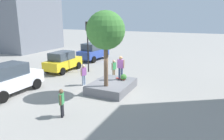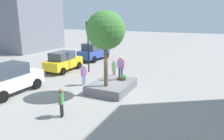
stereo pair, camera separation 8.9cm
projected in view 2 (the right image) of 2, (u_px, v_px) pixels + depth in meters
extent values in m
plane|color=gray|center=(111.00, 91.00, 15.15)|extent=(120.00, 120.00, 0.00)
cube|color=slate|center=(112.00, 86.00, 15.17)|extent=(3.58, 2.65, 0.60)
cylinder|color=brown|center=(106.00, 64.00, 13.93)|extent=(0.28, 0.28, 3.04)
sphere|color=#3D7A33|center=(106.00, 30.00, 13.38)|extent=(2.50, 2.50, 2.50)
sphere|color=#3D7A33|center=(124.00, 77.00, 15.55)|extent=(0.45, 0.45, 0.45)
cube|color=#A51E1E|center=(121.00, 79.00, 15.69)|extent=(0.42, 0.83, 0.02)
sphere|color=beige|center=(117.00, 79.00, 15.80)|extent=(0.06, 0.06, 0.06)
sphere|color=beige|center=(119.00, 78.00, 15.92)|extent=(0.06, 0.06, 0.06)
sphere|color=beige|center=(123.00, 80.00, 15.48)|extent=(0.06, 0.06, 0.06)
sphere|color=beige|center=(124.00, 80.00, 15.60)|extent=(0.06, 0.06, 0.06)
cylinder|color=navy|center=(122.00, 74.00, 15.55)|extent=(0.15, 0.15, 0.81)
cylinder|color=navy|center=(119.00, 73.00, 15.63)|extent=(0.15, 0.15, 0.81)
cube|color=#8C4C99|center=(121.00, 64.00, 15.41)|extent=(0.22, 0.47, 0.64)
cylinder|color=#9E7251|center=(124.00, 64.00, 15.30)|extent=(0.10, 0.10, 0.60)
cylinder|color=#9E7251|center=(118.00, 63.00, 15.52)|extent=(0.10, 0.10, 0.60)
sphere|color=#9E7251|center=(121.00, 58.00, 15.30)|extent=(0.27, 0.27, 0.27)
cube|color=white|center=(11.00, 81.00, 14.49)|extent=(4.47, 1.88, 0.89)
cube|color=#38424C|center=(6.00, 70.00, 14.09)|extent=(2.51, 1.65, 0.81)
cylinder|color=black|center=(18.00, 80.00, 16.24)|extent=(0.76, 0.22, 0.76)
cylinder|color=black|center=(37.00, 84.00, 15.47)|extent=(0.76, 0.22, 0.76)
cylinder|color=black|center=(3.00, 97.00, 12.96)|extent=(0.76, 0.22, 0.76)
cube|color=gold|center=(64.00, 63.00, 20.50)|extent=(4.11, 1.75, 0.82)
cube|color=#38424C|center=(62.00, 56.00, 20.13)|extent=(2.31, 1.53, 0.74)
cylinder|color=black|center=(65.00, 64.00, 22.10)|extent=(0.70, 0.21, 0.70)
cylinder|color=black|center=(79.00, 65.00, 21.41)|extent=(0.70, 0.21, 0.70)
cylinder|color=black|center=(48.00, 69.00, 19.79)|extent=(0.70, 0.21, 0.70)
cylinder|color=black|center=(63.00, 71.00, 19.10)|extent=(0.70, 0.21, 0.70)
cube|color=#2D479E|center=(94.00, 53.00, 25.70)|extent=(4.59, 2.17, 0.90)
cube|color=#38424C|center=(93.00, 46.00, 25.30)|extent=(2.61, 1.82, 0.81)
cylinder|color=black|center=(94.00, 54.00, 27.47)|extent=(0.77, 0.27, 0.76)
cylinder|color=black|center=(107.00, 56.00, 26.59)|extent=(0.77, 0.27, 0.76)
cylinder|color=black|center=(81.00, 58.00, 25.04)|extent=(0.77, 0.27, 0.76)
cylinder|color=black|center=(94.00, 60.00, 24.16)|extent=(0.77, 0.27, 0.76)
cylinder|color=black|center=(88.00, 52.00, 19.85)|extent=(0.12, 0.12, 3.88)
cube|color=black|center=(88.00, 26.00, 19.27)|extent=(0.37, 0.36, 0.85)
sphere|color=red|center=(88.00, 24.00, 19.09)|extent=(0.14, 0.14, 0.14)
sphere|color=gold|center=(88.00, 27.00, 19.15)|extent=(0.14, 0.14, 0.14)
sphere|color=green|center=(88.00, 30.00, 19.22)|extent=(0.14, 0.14, 0.14)
cylinder|color=#847056|center=(115.00, 73.00, 18.25)|extent=(0.14, 0.14, 0.76)
cylinder|color=#847056|center=(113.00, 74.00, 18.11)|extent=(0.14, 0.14, 0.76)
cube|color=#338C4C|center=(114.00, 66.00, 18.02)|extent=(0.46, 0.27, 0.59)
cylinder|color=#D8AD8C|center=(116.00, 65.00, 18.18)|extent=(0.09, 0.09, 0.56)
cylinder|color=#D8AD8C|center=(112.00, 66.00, 17.84)|extent=(0.09, 0.09, 0.56)
sphere|color=#D8AD8C|center=(114.00, 61.00, 17.91)|extent=(0.25, 0.25, 0.25)
cylinder|color=black|center=(61.00, 111.00, 11.04)|extent=(0.13, 0.13, 0.73)
cylinder|color=black|center=(62.00, 109.00, 11.21)|extent=(0.13, 0.13, 0.73)
cube|color=#338C4C|center=(61.00, 99.00, 10.97)|extent=(0.45, 0.32, 0.57)
cylinder|color=brown|center=(60.00, 100.00, 10.75)|extent=(0.09, 0.09, 0.54)
cylinder|color=brown|center=(62.00, 97.00, 11.17)|extent=(0.09, 0.09, 0.54)
sphere|color=brown|center=(61.00, 91.00, 10.87)|extent=(0.24, 0.24, 0.24)
cylinder|color=#8C9EB7|center=(83.00, 80.00, 16.21)|extent=(0.14, 0.14, 0.78)
cylinder|color=#8C9EB7|center=(85.00, 80.00, 16.35)|extent=(0.14, 0.14, 0.78)
cube|color=#8C4C99|center=(84.00, 72.00, 16.10)|extent=(0.47, 0.29, 0.61)
cylinder|color=#D8AD8C|center=(81.00, 72.00, 15.93)|extent=(0.09, 0.09, 0.58)
cylinder|color=#D8AD8C|center=(86.00, 71.00, 16.27)|extent=(0.09, 0.09, 0.58)
sphere|color=#D8AD8C|center=(83.00, 66.00, 16.00)|extent=(0.25, 0.25, 0.25)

